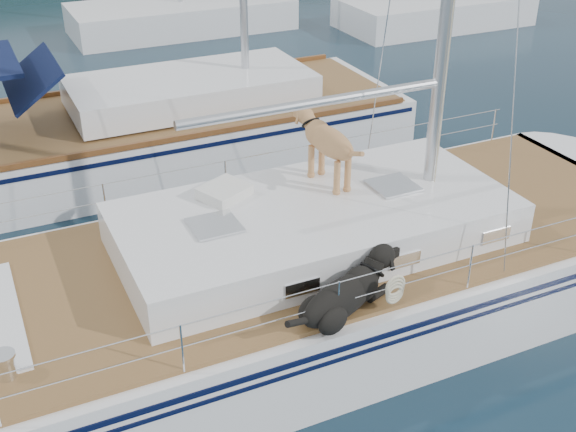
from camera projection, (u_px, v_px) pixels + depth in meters
ground at (262, 330)px, 10.03m from camera, size 120.00×120.00×0.00m
main_sailboat at (268, 288)px, 9.73m from camera, size 12.00×4.00×14.01m
neighbor_sailboat at (142, 136)px, 14.55m from camera, size 11.00×3.50×13.30m
bg_boat_center at (182, 17)px, 23.97m from camera, size 7.20×3.00×11.65m
bg_boat_east at (434, 12)px, 24.57m from camera, size 6.40×3.00×11.65m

